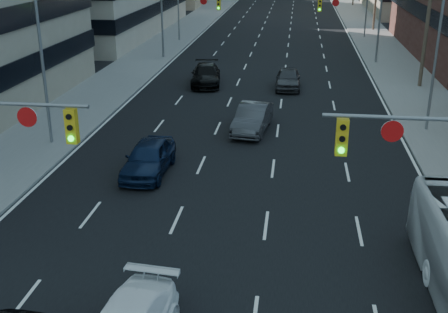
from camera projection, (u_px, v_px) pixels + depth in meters
name	position (u px, v px, depth m)	size (l,w,h in m)	color
signal_far_left	(186.00, 13.00, 52.30)	(6.09, 0.33, 6.00)	slate
signal_far_right	(354.00, 15.00, 50.47)	(6.09, 0.33, 6.00)	slate
utility_pole_block	(429.00, 11.00, 41.07)	(2.20, 0.28, 11.00)	#4C3D2D
streetlight_left_near	(44.00, 53.00, 29.18)	(2.03, 0.22, 9.00)	slate
streetlight_right_near	(434.00, 46.00, 31.36)	(2.03, 0.22, 9.00)	slate
sedan_blue	(149.00, 158.00, 26.85)	(1.91, 4.74, 1.62)	#0D1B36
sedan_grey_center	(252.00, 118.00, 32.90)	(1.69, 4.84, 1.59)	#39393B
sedan_black_far	(206.00, 75.00, 43.72)	(2.20, 5.40, 1.57)	black
sedan_grey_right	(288.00, 78.00, 42.64)	(1.83, 4.54, 1.55)	#343336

